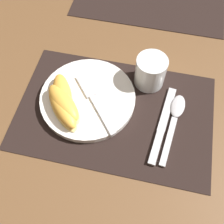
{
  "coord_description": "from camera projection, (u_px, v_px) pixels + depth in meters",
  "views": [
    {
      "loc": [
        0.06,
        -0.3,
        0.56
      ],
      "look_at": [
        -0.0,
        -0.01,
        0.02
      ],
      "focal_mm": 42.0,
      "sensor_mm": 36.0,
      "label": 1
    }
  ],
  "objects": [
    {
      "name": "ground_plane",
      "position": [
        115.0,
        112.0,
        0.64
      ],
      "size": [
        3.0,
        3.0,
        0.0
      ],
      "primitive_type": "plane",
      "color": "brown"
    },
    {
      "name": "plate",
      "position": [
        88.0,
        98.0,
        0.64
      ],
      "size": [
        0.23,
        0.23,
        0.02
      ],
      "color": "white",
      "rests_on": "placemat"
    },
    {
      "name": "spoon",
      "position": [
        175.0,
        115.0,
        0.63
      ],
      "size": [
        0.05,
        0.19,
        0.01
      ],
      "color": "#BCBCC1",
      "rests_on": "placemat"
    },
    {
      "name": "citrus_wedge_0",
      "position": [
        62.0,
        95.0,
        0.62
      ],
      "size": [
        0.1,
        0.13,
        0.03
      ],
      "color": "#F4DB84",
      "rests_on": "plate"
    },
    {
      "name": "citrus_wedge_1",
      "position": [
        63.0,
        103.0,
        0.61
      ],
      "size": [
        0.12,
        0.12,
        0.04
      ],
      "color": "#F4DB84",
      "rests_on": "plate"
    },
    {
      "name": "knife",
      "position": [
        162.0,
        126.0,
        0.61
      ],
      "size": [
        0.04,
        0.21,
        0.01
      ],
      "color": "#BCBCC1",
      "rests_on": "placemat"
    },
    {
      "name": "fork",
      "position": [
        93.0,
        99.0,
        0.63
      ],
      "size": [
        0.13,
        0.15,
        0.0
      ],
      "color": "#BCBCC1",
      "rests_on": "plate"
    },
    {
      "name": "citrus_wedge_2",
      "position": [
        62.0,
        108.0,
        0.6
      ],
      "size": [
        0.12,
        0.12,
        0.03
      ],
      "color": "#F4DB84",
      "rests_on": "plate"
    },
    {
      "name": "placemat",
      "position": [
        115.0,
        112.0,
        0.64
      ],
      "size": [
        0.47,
        0.3,
        0.0
      ],
      "color": "black",
      "rests_on": "ground_plane"
    },
    {
      "name": "juice_glass",
      "position": [
        150.0,
        73.0,
        0.65
      ],
      "size": [
        0.08,
        0.08,
        0.08
      ],
      "color": "silver",
      "rests_on": "placemat"
    }
  ]
}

